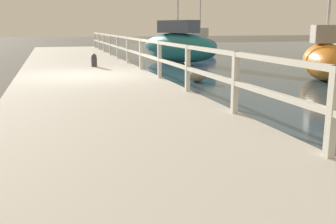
% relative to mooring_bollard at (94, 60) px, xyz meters
% --- Properties ---
extents(ground_plane, '(120.00, 120.00, 0.00)m').
position_rel_mooring_bollard_xyz_m(ground_plane, '(-0.51, -2.64, -0.58)').
color(ground_plane, '#4C473D').
extents(dock_walkway, '(4.21, 36.00, 0.34)m').
position_rel_mooring_bollard_xyz_m(dock_walkway, '(-0.51, -2.64, -0.41)').
color(dock_walkway, beige).
rests_on(dock_walkway, ground).
extents(railing, '(0.10, 32.50, 1.07)m').
position_rel_mooring_bollard_xyz_m(railing, '(1.49, -2.64, 0.48)').
color(railing, silver).
rests_on(railing, dock_walkway).
extents(boulder_far_strip, '(0.56, 0.50, 0.42)m').
position_rel_mooring_bollard_xyz_m(boulder_far_strip, '(3.12, -2.72, -0.38)').
color(boulder_far_strip, gray).
rests_on(boulder_far_strip, ground).
extents(mooring_bollard, '(0.21, 0.21, 0.48)m').
position_rel_mooring_bollard_xyz_m(mooring_bollard, '(0.00, 0.00, 0.00)').
color(mooring_bollard, '#333338').
rests_on(mooring_bollard, dock_walkway).
extents(sailboat_teal, '(3.08, 5.79, 7.27)m').
position_rel_mooring_bollard_xyz_m(sailboat_teal, '(4.76, 4.52, 0.31)').
color(sailboat_teal, '#1E707A').
rests_on(sailboat_teal, water_surface).
extents(sailboat_blue, '(2.28, 3.30, 5.14)m').
position_rel_mooring_bollard_xyz_m(sailboat_blue, '(8.33, 10.67, 0.07)').
color(sailboat_blue, '#2D4C9E').
rests_on(sailboat_blue, water_surface).
extents(sailboat_orange, '(2.35, 3.37, 7.45)m').
position_rel_mooring_bollard_xyz_m(sailboat_orange, '(7.51, -3.51, 0.16)').
color(sailboat_orange, orange).
rests_on(sailboat_orange, water_surface).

